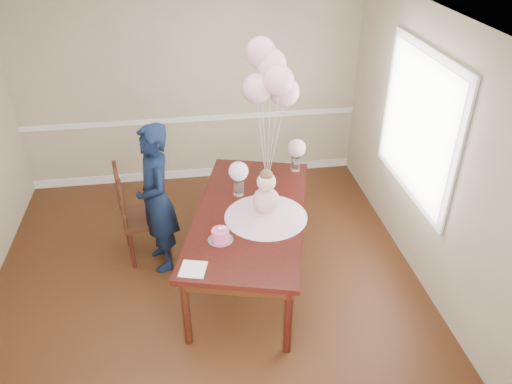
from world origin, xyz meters
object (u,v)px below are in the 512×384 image
at_px(dining_table_top, 250,215).
at_px(woman, 156,199).
at_px(dining_chair_seat, 145,217).
at_px(birthday_cake, 220,235).

distance_m(dining_table_top, woman, 1.00).
distance_m(dining_chair_seat, woman, 0.42).
xyz_separation_m(dining_table_top, dining_chair_seat, (-1.10, 0.54, -0.28)).
bearing_deg(birthday_cake, woman, 127.94).
relative_size(birthday_cake, dining_chair_seat, 0.33).
bearing_deg(woman, dining_table_top, 54.46).
height_order(dining_table_top, dining_chair_seat, dining_table_top).
height_order(dining_table_top, birthday_cake, birthday_cake).
bearing_deg(dining_table_top, woman, 174.36).
bearing_deg(woman, birthday_cake, 23.20).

